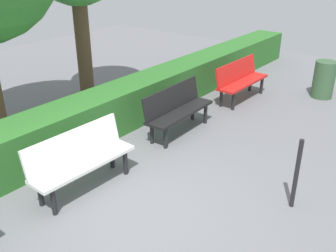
% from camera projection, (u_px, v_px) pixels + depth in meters
% --- Properties ---
extents(ground_plane, '(18.55, 18.55, 0.00)m').
position_uv_depth(ground_plane, '(127.00, 203.00, 5.24)').
color(ground_plane, slate).
extents(bench_red, '(1.60, 0.49, 0.86)m').
position_uv_depth(bench_red, '(240.00, 79.00, 8.59)').
color(bench_red, red).
rests_on(bench_red, ground_plane).
extents(bench_black, '(1.60, 0.50, 0.86)m').
position_uv_depth(bench_black, '(177.00, 108.00, 7.05)').
color(bench_black, black).
rests_on(bench_black, ground_plane).
extents(bench_white, '(1.60, 0.51, 0.86)m').
position_uv_depth(bench_white, '(80.00, 158.00, 5.40)').
color(bench_white, white).
rests_on(bench_white, ground_plane).
extents(hedge_row, '(14.55, 0.76, 0.78)m').
position_uv_depth(hedge_row, '(91.00, 119.00, 6.84)').
color(hedge_row, '#2D6B28').
rests_on(hedge_row, ground_plane).
extents(railing_post_mid, '(0.06, 0.06, 1.00)m').
position_uv_depth(railing_post_mid, '(296.00, 174.00, 4.98)').
color(railing_post_mid, black).
rests_on(railing_post_mid, ground_plane).
extents(trash_bin, '(0.48, 0.48, 0.84)m').
position_uv_depth(trash_bin, '(324.00, 79.00, 8.74)').
color(trash_bin, '#385938').
rests_on(trash_bin, ground_plane).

